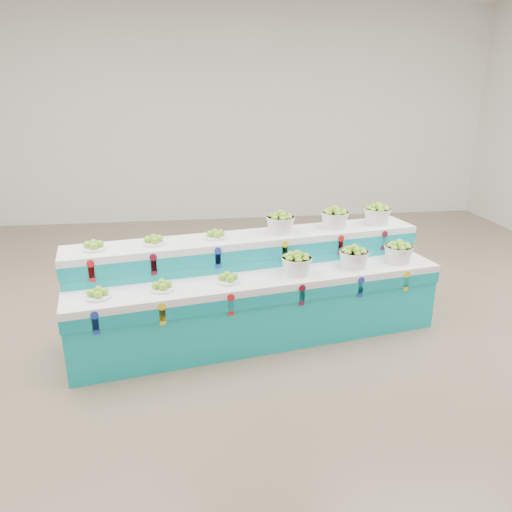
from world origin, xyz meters
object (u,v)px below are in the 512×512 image
object	(u,v)px
basket_upper_right	(377,214)
plate_upper_mid	(154,240)
display_stand	(256,289)
basket_lower_left	(297,263)

from	to	relation	value
basket_upper_right	plate_upper_mid	bearing A→B (deg)	-169.69
display_stand	plate_upper_mid	xyz separation A→B (m)	(-1.01, 0.05, 0.56)
basket_lower_left	plate_upper_mid	world-z (taller)	plate_upper_mid
display_stand	basket_lower_left	xyz separation A→B (m)	(0.38, -0.17, 0.32)
basket_lower_left	display_stand	bearing A→B (deg)	156.48
display_stand	basket_upper_right	world-z (taller)	basket_upper_right
plate_upper_mid	basket_upper_right	size ratio (longest dim) A/B	0.77
basket_lower_left	basket_upper_right	bearing A→B (deg)	32.07
plate_upper_mid	display_stand	bearing A→B (deg)	-3.05
basket_lower_left	basket_upper_right	size ratio (longest dim) A/B	1.00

